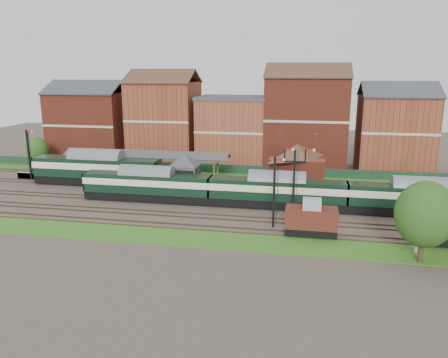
% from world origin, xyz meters
% --- Properties ---
extents(ground, '(160.00, 160.00, 0.00)m').
position_xyz_m(ground, '(0.00, 0.00, 0.00)').
color(ground, '#473D33').
rests_on(ground, ground).
extents(grass_back, '(90.00, 4.50, 0.06)m').
position_xyz_m(grass_back, '(0.00, 16.00, 0.03)').
color(grass_back, '#2D6619').
rests_on(grass_back, ground).
extents(grass_front, '(90.00, 5.00, 0.06)m').
position_xyz_m(grass_front, '(0.00, -12.00, 0.03)').
color(grass_front, '#2D6619').
rests_on(grass_front, ground).
extents(fence, '(90.00, 0.12, 1.50)m').
position_xyz_m(fence, '(0.00, 18.00, 0.75)').
color(fence, '#193823').
rests_on(fence, ground).
extents(platform, '(55.00, 3.40, 1.00)m').
position_xyz_m(platform, '(-5.00, 9.75, 0.50)').
color(platform, '#2D2D2D').
rests_on(platform, ground).
extents(signal_box, '(5.40, 5.40, 6.00)m').
position_xyz_m(signal_box, '(-3.00, 3.25, 3.19)').
color(signal_box, '#617855').
rests_on(signal_box, ground).
extents(brick_hut, '(3.20, 2.64, 2.94)m').
position_xyz_m(brick_hut, '(5.00, 3.25, 1.20)').
color(brick_hut, brown).
rests_on(brick_hut, ground).
extents(station_building, '(8.10, 8.10, 5.90)m').
position_xyz_m(station_building, '(12.00, 9.75, 3.96)').
color(station_building, '#953925').
rests_on(station_building, platform).
extents(canopy, '(26.00, 3.89, 4.08)m').
position_xyz_m(canopy, '(-11.00, 9.75, 4.58)').
color(canopy, '#515434').
rests_on(canopy, platform).
extents(semaphore_bracket, '(3.60, 0.25, 8.18)m').
position_xyz_m(semaphore_bracket, '(12.04, -2.50, 4.63)').
color(semaphore_bracket, black).
rests_on(semaphore_bracket, ground).
extents(semaphore_platform_end, '(1.23, 0.25, 8.00)m').
position_xyz_m(semaphore_platform_end, '(-29.98, 8.00, 4.16)').
color(semaphore_platform_end, black).
rests_on(semaphore_platform_end, ground).
extents(semaphore_siding, '(1.23, 0.25, 8.00)m').
position_xyz_m(semaphore_siding, '(10.02, -7.00, 4.16)').
color(semaphore_siding, black).
rests_on(semaphore_siding, ground).
extents(yard_lamp, '(2.60, 0.22, 7.00)m').
position_xyz_m(yard_lamp, '(24.00, -11.50, 3.99)').
color(yard_lamp, beige).
rests_on(yard_lamp, ground).
extents(town_backdrop, '(69.00, 10.00, 16.00)m').
position_xyz_m(town_backdrop, '(-0.18, 25.00, 7.00)').
color(town_backdrop, '#953925').
rests_on(town_backdrop, ground).
extents(dmu_train, '(51.49, 2.71, 3.96)m').
position_xyz_m(dmu_train, '(9.85, 0.00, 2.32)').
color(dmu_train, black).
rests_on(dmu_train, ground).
extents(platform_railcar, '(19.70, 3.10, 4.54)m').
position_xyz_m(platform_railcar, '(-17.72, 6.50, 2.64)').
color(platform_railcar, black).
rests_on(platform_railcar, ground).
extents(goods_van_a, '(5.36, 2.32, 3.25)m').
position_xyz_m(goods_van_a, '(14.08, -9.00, 1.87)').
color(goods_van_a, black).
rests_on(goods_van_a, ground).
extents(tree_far, '(5.22, 5.22, 7.62)m').
position_xyz_m(tree_far, '(23.84, -13.90, 4.61)').
color(tree_far, '#382619').
rests_on(tree_far, ground).
extents(tree_back, '(3.89, 3.89, 5.68)m').
position_xyz_m(tree_back, '(-33.29, 15.15, 3.43)').
color(tree_back, '#382619').
rests_on(tree_back, ground).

